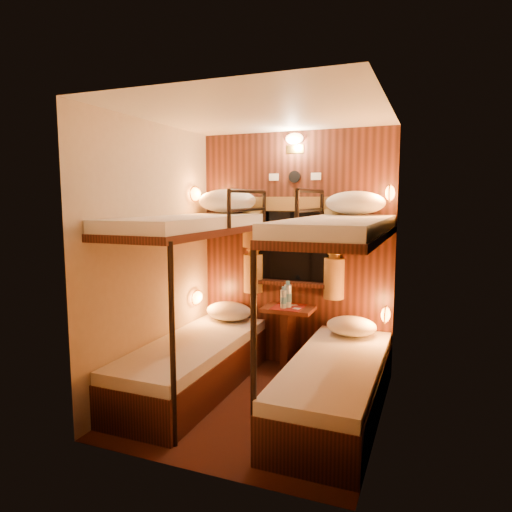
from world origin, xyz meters
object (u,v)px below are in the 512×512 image
at_px(bottle_left, 288,296).
at_px(bottle_right, 283,299).
at_px(bunk_right, 336,347).
at_px(table, 288,330).
at_px(bunk_left, 193,330).

relative_size(bottle_left, bottle_right, 1.23).
bearing_deg(bunk_right, bottle_left, 130.38).
bearing_deg(bottle_left, table, 83.85).
distance_m(bunk_left, bunk_right, 1.30).
relative_size(bunk_left, bunk_right, 1.00).
height_order(table, bottle_left, bottle_left).
relative_size(table, bottle_left, 2.43).
relative_size(bunk_right, table, 2.90).
bearing_deg(bunk_right, table, 129.67).
height_order(bunk_left, table, bunk_left).
xyz_separation_m(table, bottle_left, (-0.00, -0.02, 0.35)).
bearing_deg(bunk_left, bunk_right, 0.00).
bearing_deg(table, bottle_right, -115.08).
xyz_separation_m(bottle_left, bottle_right, (-0.03, -0.05, -0.02)).
bearing_deg(bottle_right, bunk_right, -46.39).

